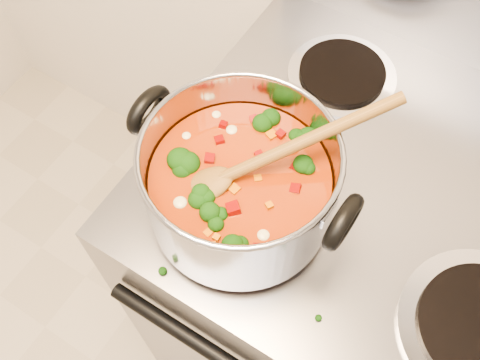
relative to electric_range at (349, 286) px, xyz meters
name	(u,v)px	position (x,y,z in m)	size (l,w,h in m)	color
electric_range	(349,286)	(0.00, 0.00, 0.00)	(0.73, 0.66, 1.08)	gray
stockpot	(240,184)	(-0.18, -0.16, 0.53)	(0.31, 0.26, 0.15)	#9E9EA5
wooden_spoon	(255,164)	(-0.17, -0.15, 0.57)	(0.22, 0.24, 0.12)	brown
cooktop_crumbs	(290,255)	(-0.09, -0.19, 0.46)	(0.15, 0.29, 0.01)	black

